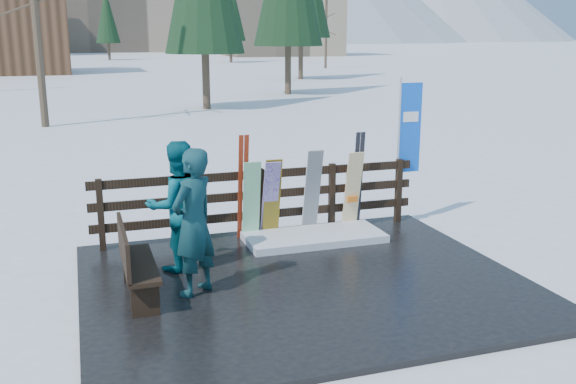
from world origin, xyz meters
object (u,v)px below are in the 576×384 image
object	(u,v)px
person_back	(178,206)
bench	(133,260)
snowboard_4	(312,192)
snowboard_1	(251,201)
snowboard_2	(272,198)
rental_flag	(407,133)
snowboard_5	(352,191)
snowboard_3	(270,199)
person_front	(194,222)
snowboard_0	(183,199)

from	to	relation	value
person_back	bench	bearing A→B (deg)	41.87
bench	snowboard_4	size ratio (longest dim) A/B	1.00
bench	snowboard_1	world-z (taller)	snowboard_1
snowboard_2	rental_flag	world-z (taller)	rental_flag
snowboard_5	snowboard_3	bearing A→B (deg)	180.00
snowboard_2	snowboard_4	size ratio (longest dim) A/B	0.92
bench	rental_flag	size ratio (longest dim) A/B	0.58
snowboard_3	rental_flag	size ratio (longest dim) A/B	0.53
snowboard_1	person_front	bearing A→B (deg)	-123.39
snowboard_0	person_front	world-z (taller)	person_front
snowboard_0	snowboard_1	bearing A→B (deg)	-0.00
bench	snowboard_2	bearing A→B (deg)	37.91
snowboard_1	snowboard_2	xyz separation A→B (m)	(0.35, 0.00, 0.01)
snowboard_3	snowboard_5	bearing A→B (deg)	0.00
snowboard_2	snowboard_3	xyz separation A→B (m)	(-0.03, 0.00, -0.01)
snowboard_4	rental_flag	xyz separation A→B (m)	(1.91, 0.27, 0.87)
snowboard_2	snowboard_5	bearing A→B (deg)	0.00
snowboard_2	person_back	size ratio (longest dim) A/B	0.73
person_front	snowboard_2	bearing A→B (deg)	-169.38
person_back	snowboard_5	bearing A→B (deg)	-172.18
snowboard_4	person_back	bearing A→B (deg)	-157.79
snowboard_2	person_back	xyz separation A→B (m)	(-1.71, -0.99, 0.26)
snowboard_0	snowboard_4	distance (m)	2.19
snowboard_3	person_front	world-z (taller)	person_front
snowboard_0	snowboard_5	xyz separation A→B (m)	(2.93, 0.00, -0.09)
bench	snowboard_0	xyz separation A→B (m)	(0.95, 1.89, 0.28)
snowboard_0	person_front	bearing A→B (deg)	-95.05
snowboard_3	rental_flag	bearing A→B (deg)	5.82
snowboard_0	rental_flag	size ratio (longest dim) A/B	0.63
snowboard_3	person_back	bearing A→B (deg)	-149.52
snowboard_5	bench	bearing A→B (deg)	-154.01
snowboard_0	person_back	size ratio (longest dim) A/B	0.87
snowboard_3	person_front	distance (m)	2.57
bench	person_back	distance (m)	1.24
snowboard_4	bench	bearing A→B (deg)	-148.91
person_front	snowboard_4	bearing A→B (deg)	-179.56
snowboard_0	snowboard_1	distance (m)	1.13
snowboard_2	person_back	world-z (taller)	person_back
snowboard_0	snowboard_3	xyz separation A→B (m)	(1.45, 0.00, -0.13)
snowboard_3	person_front	bearing A→B (deg)	-129.46
rental_flag	snowboard_0	bearing A→B (deg)	-176.23
snowboard_5	person_back	size ratio (longest dim) A/B	0.75
snowboard_0	rental_flag	xyz separation A→B (m)	(4.09, 0.27, 0.81)
bench	snowboard_2	xyz separation A→B (m)	(2.43, 1.89, 0.16)
snowboard_1	snowboard_2	bearing A→B (deg)	0.00
snowboard_0	rental_flag	bearing A→B (deg)	3.77
rental_flag	person_front	size ratio (longest dim) A/B	1.34
snowboard_4	snowboard_5	size ratio (longest dim) A/B	1.06
snowboard_3	snowboard_5	xyz separation A→B (m)	(1.48, 0.00, 0.03)
snowboard_5	rental_flag	xyz separation A→B (m)	(1.16, 0.27, 0.91)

